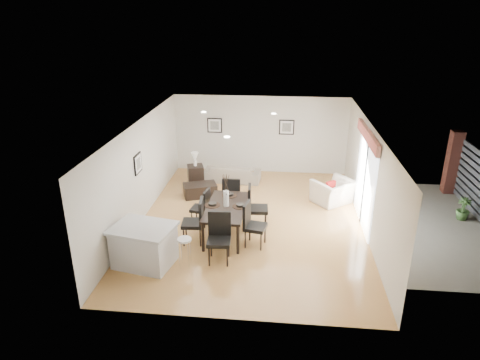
# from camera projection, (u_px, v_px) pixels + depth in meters

# --- Properties ---
(ground) EXTENTS (8.00, 8.00, 0.00)m
(ground) POSITION_uv_depth(u_px,v_px,m) (251.00, 222.00, 11.69)
(ground) COLOR tan
(ground) RESTS_ON ground
(wall_back) EXTENTS (6.00, 0.04, 2.70)m
(wall_back) POSITION_uv_depth(u_px,v_px,m) (260.00, 135.00, 14.89)
(wall_back) COLOR beige
(wall_back) RESTS_ON ground
(wall_front) EXTENTS (6.00, 0.04, 2.70)m
(wall_front) POSITION_uv_depth(u_px,v_px,m) (234.00, 257.00, 7.49)
(wall_front) COLOR beige
(wall_front) RESTS_ON ground
(wall_left) EXTENTS (0.04, 8.00, 2.70)m
(wall_left) POSITION_uv_depth(u_px,v_px,m) (140.00, 172.00, 11.47)
(wall_left) COLOR beige
(wall_left) RESTS_ON ground
(wall_right) EXTENTS (0.04, 8.00, 2.70)m
(wall_right) POSITION_uv_depth(u_px,v_px,m) (369.00, 180.00, 10.90)
(wall_right) COLOR beige
(wall_right) RESTS_ON ground
(ceiling) EXTENTS (6.00, 8.00, 0.02)m
(ceiling) POSITION_uv_depth(u_px,v_px,m) (252.00, 125.00, 10.69)
(ceiling) COLOR white
(ceiling) RESTS_ON wall_back
(sofa) EXTENTS (1.92, 0.86, 0.55)m
(sofa) POSITION_uv_depth(u_px,v_px,m) (232.00, 173.00, 14.41)
(sofa) COLOR gray
(sofa) RESTS_ON ground
(armchair) EXTENTS (1.46, 1.43, 0.71)m
(armchair) POSITION_uv_depth(u_px,v_px,m) (333.00, 192.00, 12.73)
(armchair) COLOR silver
(armchair) RESTS_ON ground
(courtyard_plant_b) EXTENTS (0.45, 0.45, 0.63)m
(courtyard_plant_b) POSITION_uv_depth(u_px,v_px,m) (463.00, 209.00, 11.71)
(courtyard_plant_b) COLOR #355825
(courtyard_plant_b) RESTS_ON ground
(dining_table) EXTENTS (1.02, 1.96, 0.80)m
(dining_table) POSITION_uv_depth(u_px,v_px,m) (226.00, 209.00, 10.77)
(dining_table) COLOR black
(dining_table) RESTS_ON ground
(dining_chair_wnear) EXTENTS (0.56, 0.56, 1.15)m
(dining_chair_wnear) POSITION_uv_depth(u_px,v_px,m) (196.00, 219.00, 10.43)
(dining_chair_wnear) COLOR black
(dining_chair_wnear) RESTS_ON ground
(dining_chair_wfar) EXTENTS (0.52, 0.52, 1.02)m
(dining_chair_wfar) POSITION_uv_depth(u_px,v_px,m) (203.00, 205.00, 11.33)
(dining_chair_wfar) COLOR black
(dining_chair_wfar) RESTS_ON ground
(dining_chair_enear) EXTENTS (0.59, 0.59, 1.12)m
(dining_chair_enear) POSITION_uv_depth(u_px,v_px,m) (252.00, 222.00, 10.32)
(dining_chair_enear) COLOR black
(dining_chair_enear) RESTS_ON ground
(dining_chair_efar) EXTENTS (0.55, 0.55, 1.16)m
(dining_chair_efar) POSITION_uv_depth(u_px,v_px,m) (254.00, 205.00, 11.18)
(dining_chair_efar) COLOR black
(dining_chair_efar) RESTS_ON ground
(dining_chair_head) EXTENTS (0.55, 0.55, 1.16)m
(dining_chair_head) POSITION_uv_depth(u_px,v_px,m) (219.00, 234.00, 9.70)
(dining_chair_head) COLOR black
(dining_chair_head) RESTS_ON ground
(dining_chair_foot) EXTENTS (0.51, 0.51, 1.11)m
(dining_chair_foot) POSITION_uv_depth(u_px,v_px,m) (232.00, 194.00, 11.91)
(dining_chair_foot) COLOR black
(dining_chair_foot) RESTS_ON ground
(vase) EXTENTS (1.10, 1.69, 0.86)m
(vase) POSITION_uv_depth(u_px,v_px,m) (226.00, 193.00, 10.61)
(vase) COLOR white
(vase) RESTS_ON dining_table
(coffee_table) EXTENTS (1.13, 0.90, 0.40)m
(coffee_table) POSITION_uv_depth(u_px,v_px,m) (200.00, 190.00, 13.24)
(coffee_table) COLOR black
(coffee_table) RESTS_ON ground
(side_table) EXTENTS (0.63, 0.63, 0.67)m
(side_table) POSITION_uv_depth(u_px,v_px,m) (196.00, 175.00, 14.06)
(side_table) COLOR black
(side_table) RESTS_ON ground
(table_lamp) EXTENTS (0.24, 0.24, 0.45)m
(table_lamp) POSITION_uv_depth(u_px,v_px,m) (195.00, 157.00, 13.83)
(table_lamp) COLOR white
(table_lamp) RESTS_ON side_table
(cushion) EXTENTS (0.31, 0.27, 0.31)m
(cushion) POSITION_uv_depth(u_px,v_px,m) (331.00, 186.00, 12.57)
(cushion) COLOR #A41615
(cushion) RESTS_ON armchair
(kitchen_island) EXTENTS (1.52, 1.28, 0.94)m
(kitchen_island) POSITION_uv_depth(u_px,v_px,m) (144.00, 245.00, 9.59)
(kitchen_island) COLOR silver
(kitchen_island) RESTS_ON ground
(bar_stool) EXTENTS (0.32, 0.32, 0.69)m
(bar_stool) POSITION_uv_depth(u_px,v_px,m) (184.00, 243.00, 9.45)
(bar_stool) COLOR silver
(bar_stool) RESTS_ON ground
(framed_print_back_left) EXTENTS (0.52, 0.04, 0.52)m
(framed_print_back_left) POSITION_uv_depth(u_px,v_px,m) (215.00, 125.00, 14.90)
(framed_print_back_left) COLOR black
(framed_print_back_left) RESTS_ON wall_back
(framed_print_back_right) EXTENTS (0.52, 0.04, 0.52)m
(framed_print_back_right) POSITION_uv_depth(u_px,v_px,m) (287.00, 127.00, 14.66)
(framed_print_back_right) COLOR black
(framed_print_back_right) RESTS_ON wall_back
(framed_print_left_wall) EXTENTS (0.04, 0.52, 0.52)m
(framed_print_left_wall) POSITION_uv_depth(u_px,v_px,m) (138.00, 164.00, 11.18)
(framed_print_left_wall) COLOR black
(framed_print_left_wall) RESTS_ON wall_left
(sliding_door) EXTENTS (0.12, 2.70, 2.57)m
(sliding_door) POSITION_uv_depth(u_px,v_px,m) (366.00, 164.00, 11.07)
(sliding_door) COLOR white
(sliding_door) RESTS_ON wall_right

